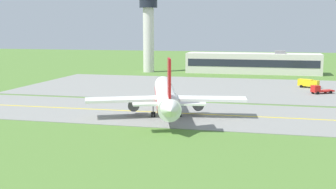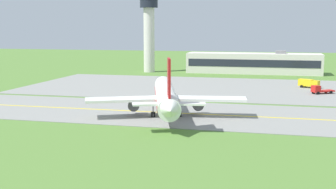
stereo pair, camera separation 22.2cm
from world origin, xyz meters
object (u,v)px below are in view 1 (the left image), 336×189
at_px(service_truck_baggage, 308,83).
at_px(service_truck_fuel, 319,90).
at_px(airplane_lead, 166,96).
at_px(control_tower, 148,27).

height_order(service_truck_baggage, service_truck_fuel, service_truck_baggage).
relative_size(airplane_lead, control_tower, 1.27).
bearing_deg(service_truck_baggage, control_tower, 149.21).
relative_size(airplane_lead, service_truck_fuel, 5.99).
bearing_deg(airplane_lead, control_tower, 108.19).
bearing_deg(service_truck_fuel, control_tower, 142.37).
xyz_separation_m(airplane_lead, service_truck_baggage, (31.43, 50.40, -2.60)).
height_order(airplane_lead, service_truck_fuel, airplane_lead).
relative_size(service_truck_baggage, service_truck_fuel, 0.96).
distance_m(airplane_lead, service_truck_fuel, 51.02).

